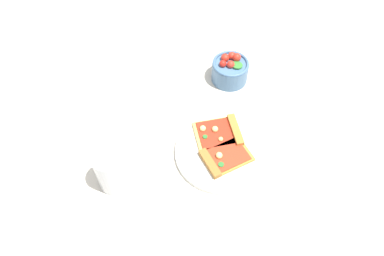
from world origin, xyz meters
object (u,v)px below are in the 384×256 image
Objects in this scene: plate at (222,152)px; soda_glass at (111,172)px; pizza_slice_far at (223,158)px; pizza_slice_near at (221,133)px; salad_bowl at (230,70)px.

soda_glass is (-0.28, -0.04, 0.05)m from plate.
soda_glass is (-0.27, -0.02, 0.03)m from pizza_slice_far.
pizza_slice_near is 0.30m from soda_glass.
soda_glass is at bearing -171.03° from plate.
pizza_slice_far is 0.28m from soda_glass.
soda_glass is (-0.35, -0.30, 0.02)m from salad_bowl.
soda_glass reaches higher than salad_bowl.
salad_bowl is (0.07, 0.26, 0.03)m from plate.
pizza_slice_far is (-0.01, -0.07, -0.00)m from pizza_slice_near.
soda_glass reaches higher than plate.
pizza_slice_near is 1.14× the size of salad_bowl.
pizza_slice_near is (0.01, 0.05, 0.01)m from plate.
plate is 2.28× the size of salad_bowl.
soda_glass is at bearing -176.10° from pizza_slice_far.
pizza_slice_near is 1.00× the size of soda_glass.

